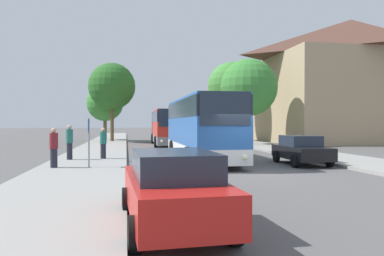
{
  "coord_description": "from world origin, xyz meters",
  "views": [
    {
      "loc": [
        -5.01,
        -15.16,
        2.13
      ],
      "look_at": [
        -0.11,
        12.7,
        1.74
      ],
      "focal_mm": 35.0,
      "sensor_mm": 36.0,
      "label": 1
    }
  ],
  "objects_px": {
    "bus_stop_sign": "(89,136)",
    "pedestrian_waiting_near": "(103,143)",
    "parked_car_right_near": "(301,149)",
    "tree_left_near": "(105,103)",
    "pedestrian_walking_back": "(54,147)",
    "tree_right_near": "(249,88)",
    "tree_left_far": "(112,86)",
    "tree_right_mid": "(232,86)",
    "bus_front": "(201,128)",
    "pedestrian_waiting_far": "(70,142)",
    "parked_car_right_far": "(213,136)",
    "bus_middle": "(167,127)",
    "parked_car_left_curb": "(173,188)"
  },
  "relations": [
    {
      "from": "bus_middle",
      "to": "parked_car_right_near",
      "type": "height_order",
      "value": "bus_middle"
    },
    {
      "from": "parked_car_left_curb",
      "to": "tree_left_far",
      "type": "xyz_separation_m",
      "value": [
        -2.47,
        34.54,
        5.34
      ]
    },
    {
      "from": "pedestrian_waiting_near",
      "to": "tree_left_near",
      "type": "bearing_deg",
      "value": -88.37
    },
    {
      "from": "pedestrian_waiting_near",
      "to": "tree_left_far",
      "type": "height_order",
      "value": "tree_left_far"
    },
    {
      "from": "parked_car_right_far",
      "to": "tree_right_mid",
      "type": "distance_m",
      "value": 8.01
    },
    {
      "from": "tree_left_far",
      "to": "parked_car_right_far",
      "type": "bearing_deg",
      "value": -21.57
    },
    {
      "from": "parked_car_right_far",
      "to": "bus_front",
      "type": "bearing_deg",
      "value": 75.96
    },
    {
      "from": "bus_stop_sign",
      "to": "pedestrian_waiting_far",
      "type": "height_order",
      "value": "bus_stop_sign"
    },
    {
      "from": "bus_front",
      "to": "parked_car_left_curb",
      "type": "xyz_separation_m",
      "value": [
        -3.24,
        -13.32,
        -1.05
      ]
    },
    {
      "from": "parked_car_left_curb",
      "to": "pedestrian_waiting_far",
      "type": "height_order",
      "value": "pedestrian_waiting_far"
    },
    {
      "from": "bus_front",
      "to": "parked_car_left_curb",
      "type": "distance_m",
      "value": 13.75
    },
    {
      "from": "pedestrian_walking_back",
      "to": "tree_right_mid",
      "type": "distance_m",
      "value": 29.91
    },
    {
      "from": "bus_front",
      "to": "tree_right_mid",
      "type": "relative_size",
      "value": 1.21
    },
    {
      "from": "bus_stop_sign",
      "to": "pedestrian_waiting_near",
      "type": "xyz_separation_m",
      "value": [
        0.39,
        4.01,
        -0.51
      ]
    },
    {
      "from": "pedestrian_walking_back",
      "to": "bus_middle",
      "type": "bearing_deg",
      "value": -138.26
    },
    {
      "from": "tree_left_near",
      "to": "tree_left_far",
      "type": "xyz_separation_m",
      "value": [
        0.93,
        -3.41,
        1.68
      ]
    },
    {
      "from": "parked_car_right_near",
      "to": "tree_right_near",
      "type": "relative_size",
      "value": 0.51
    },
    {
      "from": "tree_right_near",
      "to": "pedestrian_walking_back",
      "type": "bearing_deg",
      "value": -131.81
    },
    {
      "from": "parked_car_right_near",
      "to": "tree_left_near",
      "type": "relative_size",
      "value": 0.63
    },
    {
      "from": "bus_stop_sign",
      "to": "tree_left_far",
      "type": "distance_m",
      "value": 25.2
    },
    {
      "from": "pedestrian_walking_back",
      "to": "tree_right_near",
      "type": "relative_size",
      "value": 0.22
    },
    {
      "from": "bus_middle",
      "to": "pedestrian_waiting_far",
      "type": "relative_size",
      "value": 5.79
    },
    {
      "from": "pedestrian_walking_back",
      "to": "tree_left_far",
      "type": "bearing_deg",
      "value": -120.88
    },
    {
      "from": "pedestrian_waiting_far",
      "to": "tree_left_far",
      "type": "bearing_deg",
      "value": 63.71
    },
    {
      "from": "pedestrian_waiting_near",
      "to": "pedestrian_waiting_far",
      "type": "xyz_separation_m",
      "value": [
        -1.76,
        -0.26,
        0.09
      ]
    },
    {
      "from": "bus_front",
      "to": "tree_right_near",
      "type": "xyz_separation_m",
      "value": [
        7.13,
        12.69,
        3.58
      ]
    },
    {
      "from": "tree_right_mid",
      "to": "tree_left_near",
      "type": "bearing_deg",
      "value": 168.44
    },
    {
      "from": "pedestrian_waiting_near",
      "to": "tree_left_near",
      "type": "relative_size",
      "value": 0.26
    },
    {
      "from": "parked_car_left_curb",
      "to": "bus_stop_sign",
      "type": "relative_size",
      "value": 2.01
    },
    {
      "from": "parked_car_left_curb",
      "to": "parked_car_right_near",
      "type": "height_order",
      "value": "parked_car_left_curb"
    },
    {
      "from": "bus_middle",
      "to": "pedestrian_waiting_near",
      "type": "xyz_separation_m",
      "value": [
        -5.07,
        -14.13,
        -0.75
      ]
    },
    {
      "from": "bus_front",
      "to": "tree_left_far",
      "type": "xyz_separation_m",
      "value": [
        -5.71,
        21.22,
        4.29
      ]
    },
    {
      "from": "tree_left_far",
      "to": "bus_middle",
      "type": "bearing_deg",
      "value": -51.11
    },
    {
      "from": "pedestrian_waiting_far",
      "to": "tree_right_mid",
      "type": "bearing_deg",
      "value": 32.37
    },
    {
      "from": "pedestrian_waiting_near",
      "to": "tree_right_mid",
      "type": "xyz_separation_m",
      "value": [
        13.45,
        21.18,
        5.45
      ]
    },
    {
      "from": "bus_middle",
      "to": "tree_right_near",
      "type": "height_order",
      "value": "tree_right_near"
    },
    {
      "from": "bus_middle",
      "to": "pedestrian_waiting_far",
      "type": "distance_m",
      "value": 15.94
    },
    {
      "from": "parked_car_right_far",
      "to": "pedestrian_waiting_near",
      "type": "bearing_deg",
      "value": 60.04
    },
    {
      "from": "tree_left_near",
      "to": "tree_left_far",
      "type": "distance_m",
      "value": 3.92
    },
    {
      "from": "pedestrian_waiting_far",
      "to": "tree_right_near",
      "type": "height_order",
      "value": "tree_right_near"
    },
    {
      "from": "pedestrian_waiting_near",
      "to": "bus_front",
      "type": "bearing_deg",
      "value": 174.02
    },
    {
      "from": "bus_front",
      "to": "tree_left_far",
      "type": "distance_m",
      "value": 22.38
    },
    {
      "from": "pedestrian_walking_back",
      "to": "tree_left_far",
      "type": "distance_m",
      "value": 25.26
    },
    {
      "from": "bus_middle",
      "to": "tree_right_near",
      "type": "distance_m",
      "value": 8.55
    },
    {
      "from": "parked_car_right_near",
      "to": "parked_car_right_far",
      "type": "bearing_deg",
      "value": -87.49
    },
    {
      "from": "parked_car_left_curb",
      "to": "bus_front",
      "type": "bearing_deg",
      "value": 73.83
    },
    {
      "from": "pedestrian_walking_back",
      "to": "pedestrian_waiting_near",
      "type": "bearing_deg",
      "value": -143.02
    },
    {
      "from": "parked_car_left_curb",
      "to": "tree_left_near",
      "type": "xyz_separation_m",
      "value": [
        -3.4,
        37.95,
        3.66
      ]
    },
    {
      "from": "parked_car_right_far",
      "to": "tree_left_near",
      "type": "relative_size",
      "value": 0.62
    },
    {
      "from": "parked_car_right_near",
      "to": "pedestrian_waiting_far",
      "type": "bearing_deg",
      "value": -12.17
    }
  ]
}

